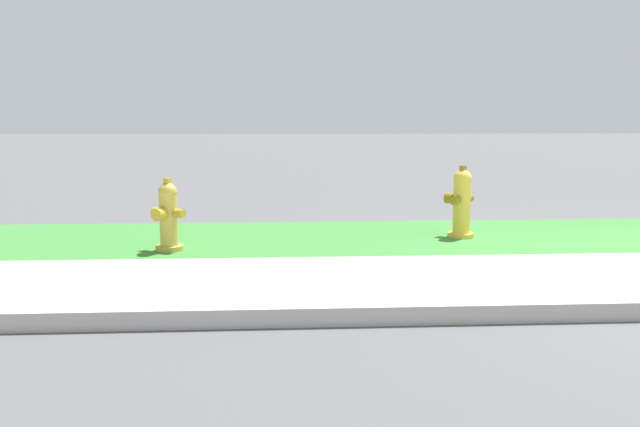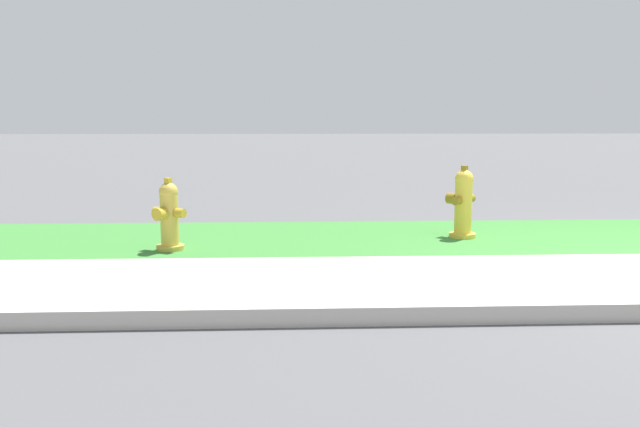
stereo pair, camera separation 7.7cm
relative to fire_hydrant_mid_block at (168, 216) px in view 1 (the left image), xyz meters
name	(u,v)px [view 1 (the left image)]	position (x,y,z in m)	size (l,w,h in m)	color
grass_verge	(605,234)	(4.72, 0.62, -0.34)	(18.00, 2.09, 0.01)	#387A33
fire_hydrant_mid_block	(168,216)	(0.00, 0.00, 0.00)	(0.36, 0.33, 0.71)	gold
fire_hydrant_by_grass_verge	(461,203)	(3.05, 0.54, 0.04)	(0.34, 0.34, 0.78)	gold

